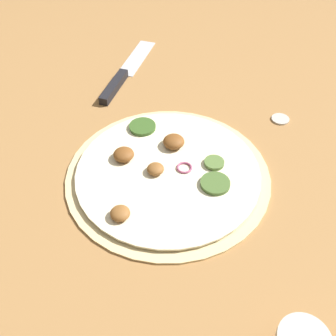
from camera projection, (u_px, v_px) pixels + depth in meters
ground_plane at (168, 175)px, 0.70m from camera, size 3.00×3.00×0.00m
pizza at (167, 172)px, 0.70m from camera, size 0.36×0.36×0.03m
knife at (121, 78)px, 0.91m from camera, size 0.26×0.18×0.02m
loose_cap at (280, 118)px, 0.81m from camera, size 0.04×0.04×0.01m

